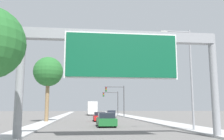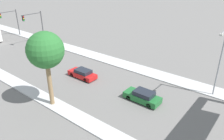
{
  "view_description": "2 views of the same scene",
  "coord_description": "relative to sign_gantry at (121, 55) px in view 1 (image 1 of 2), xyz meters",
  "views": [
    {
      "loc": [
        -2.49,
        1.88,
        1.98
      ],
      "look_at": [
        0.0,
        23.33,
        5.25
      ],
      "focal_mm": 40.0,
      "sensor_mm": 36.0,
      "label": 1
    },
    {
      "loc": [
        -20.22,
        17.51,
        14.77
      ],
      "look_at": [
        -0.69,
        33.04,
        3.27
      ],
      "focal_mm": 35.0,
      "sensor_mm": 36.0,
      "label": 2
    }
  ],
  "objects": [
    {
      "name": "truck_box_primary",
      "position": [
        0.0,
        51.55,
        -3.62
      ],
      "size": [
        2.46,
        8.41,
        3.55
      ],
      "color": "white",
      "rests_on": "ground"
    },
    {
      "name": "traffic_light_mid_block",
      "position": [
        5.42,
        50.12,
        -1.2
      ],
      "size": [
        4.27,
        0.32,
        6.25
      ],
      "color": "#3D3D3F",
      "rests_on": "ground"
    },
    {
      "name": "sign_gantry",
      "position": [
        0.0,
        0.0,
        0.0
      ],
      "size": [
        13.41,
        0.73,
        7.09
      ],
      "color": "gray",
      "rests_on": "ground"
    },
    {
      "name": "sidewalk_right",
      "position": [
        7.75,
        42.12,
        -5.33
      ],
      "size": [
        3.0,
        120.0,
        0.15
      ],
      "color": "#BABABA",
      "rests_on": "ground"
    },
    {
      "name": "street_lamp_right",
      "position": [
        6.51,
        4.55,
        -0.2
      ],
      "size": [
        2.76,
        0.28,
        8.81
      ],
      "color": "gray",
      "rests_on": "ground"
    },
    {
      "name": "car_far_right",
      "position": [
        0.0,
        10.93,
        -4.73
      ],
      "size": [
        1.86,
        4.56,
        1.44
      ],
      "color": "#1E662D",
      "rests_on": "ground"
    },
    {
      "name": "palm_tree_background",
      "position": [
        -7.35,
        19.0,
        1.43
      ],
      "size": [
        4.08,
        4.08,
        8.97
      ],
      "color": "#8C704C",
      "rests_on": "ground"
    },
    {
      "name": "traffic_light_near_intersection",
      "position": [
        5.4,
        40.12,
        -0.76
      ],
      "size": [
        4.54,
        0.32,
        6.94
      ],
      "color": "#3D3D3F",
      "rests_on": "ground"
    },
    {
      "name": "car_near_right",
      "position": [
        3.5,
        37.56,
        -4.74
      ],
      "size": [
        1.87,
        4.72,
        1.41
      ],
      "color": "#A5A8AD",
      "rests_on": "ground"
    },
    {
      "name": "car_far_center",
      "position": [
        0.0,
        21.34,
        -4.76
      ],
      "size": [
        1.78,
        4.57,
        1.35
      ],
      "color": "red",
      "rests_on": "ground"
    },
    {
      "name": "median_strip_left",
      "position": [
        -7.25,
        42.12,
        -5.33
      ],
      "size": [
        2.0,
        120.0,
        0.15
      ],
      "color": "#BABABA",
      "rests_on": "ground"
    }
  ]
}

